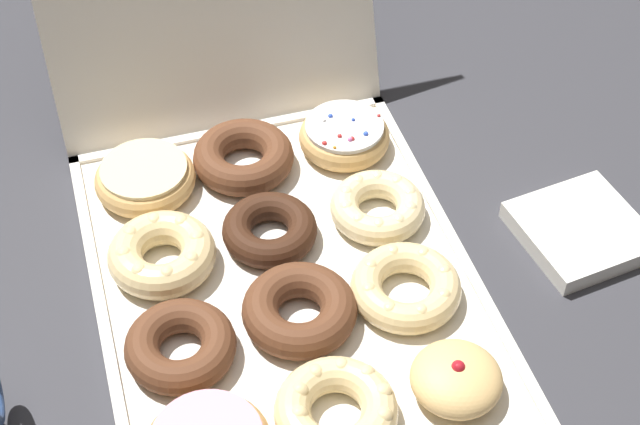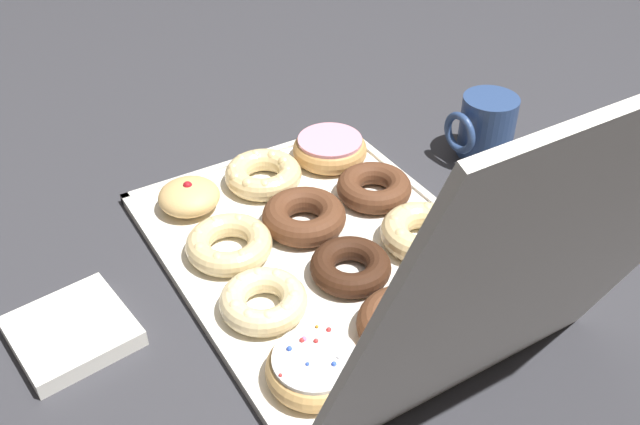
% 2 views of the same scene
% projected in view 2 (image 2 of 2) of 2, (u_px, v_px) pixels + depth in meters
% --- Properties ---
extents(ground_plane, '(3.00, 3.00, 0.00)m').
position_uv_depth(ground_plane, '(325.00, 254.00, 0.98)').
color(ground_plane, '#333338').
extents(donut_box, '(0.40, 0.53, 0.01)m').
position_uv_depth(donut_box, '(325.00, 251.00, 0.97)').
color(donut_box, silver).
rests_on(donut_box, ground).
extents(box_lid_open, '(0.40, 0.18, 0.47)m').
position_uv_depth(box_lid_open, '(545.00, 279.00, 0.59)').
color(box_lid_open, silver).
rests_on(box_lid_open, ground).
extents(pink_frosted_donut_0, '(0.12, 0.12, 0.04)m').
position_uv_depth(pink_frosted_donut_0, '(330.00, 149.00, 1.14)').
color(pink_frosted_donut_0, tan).
rests_on(pink_frosted_donut_0, donut_box).
extents(cruller_donut_1, '(0.12, 0.12, 0.04)m').
position_uv_depth(cruller_donut_1, '(261.00, 175.00, 1.08)').
color(cruller_donut_1, '#EACC8C').
rests_on(cruller_donut_1, donut_box).
extents(jelly_filled_donut_2, '(0.09, 0.09, 0.05)m').
position_uv_depth(jelly_filled_donut_2, '(189.00, 196.00, 1.03)').
color(jelly_filled_donut_2, '#E5B770').
rests_on(jelly_filled_donut_2, donut_box).
extents(chocolate_cake_ring_donut_3, '(0.11, 0.11, 0.04)m').
position_uv_depth(chocolate_cake_ring_donut_3, '(374.00, 188.00, 1.06)').
color(chocolate_cake_ring_donut_3, '#59331E').
rests_on(chocolate_cake_ring_donut_3, donut_box).
extents(chocolate_cake_ring_donut_4, '(0.12, 0.12, 0.04)m').
position_uv_depth(chocolate_cake_ring_donut_4, '(301.00, 217.00, 1.00)').
color(chocolate_cake_ring_donut_4, '#59331E').
rests_on(chocolate_cake_ring_donut_4, donut_box).
extents(cruller_donut_5, '(0.12, 0.12, 0.04)m').
position_uv_depth(cruller_donut_5, '(229.00, 244.00, 0.95)').
color(cruller_donut_5, '#EACC8C').
rests_on(cruller_donut_5, donut_box).
extents(cruller_donut_6, '(0.12, 0.12, 0.04)m').
position_uv_depth(cruller_donut_6, '(423.00, 232.00, 0.97)').
color(cruller_donut_6, '#EACC8C').
rests_on(cruller_donut_6, donut_box).
extents(chocolate_cake_ring_donut_7, '(0.11, 0.11, 0.03)m').
position_uv_depth(chocolate_cake_ring_donut_7, '(351.00, 266.00, 0.92)').
color(chocolate_cake_ring_donut_7, '#381E11').
rests_on(chocolate_cake_ring_donut_7, donut_box).
extents(cruller_donut_8, '(0.11, 0.11, 0.04)m').
position_uv_depth(cruller_donut_8, '(263.00, 300.00, 0.87)').
color(cruller_donut_8, beige).
rests_on(cruller_donut_8, donut_box).
extents(glazed_ring_donut_9, '(0.12, 0.12, 0.04)m').
position_uv_depth(glazed_ring_donut_9, '(483.00, 287.00, 0.88)').
color(glazed_ring_donut_9, tan).
rests_on(glazed_ring_donut_9, donut_box).
extents(chocolate_cake_ring_donut_10, '(0.12, 0.12, 0.04)m').
position_uv_depth(chocolate_cake_ring_donut_10, '(407.00, 325.00, 0.83)').
color(chocolate_cake_ring_donut_10, '#59331E').
rests_on(chocolate_cake_ring_donut_10, donut_box).
extents(sprinkle_donut_11, '(0.11, 0.11, 0.04)m').
position_uv_depth(sprinkle_donut_11, '(315.00, 368.00, 0.78)').
color(sprinkle_donut_11, tan).
rests_on(sprinkle_donut_11, donut_box).
extents(coffee_mug, '(0.11, 0.09, 0.10)m').
position_uv_depth(coffee_mug, '(486.00, 125.00, 1.15)').
color(coffee_mug, navy).
rests_on(coffee_mug, ground).
extents(napkin_stack, '(0.15, 0.15, 0.02)m').
position_uv_depth(napkin_stack, '(72.00, 331.00, 0.85)').
color(napkin_stack, white).
rests_on(napkin_stack, ground).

